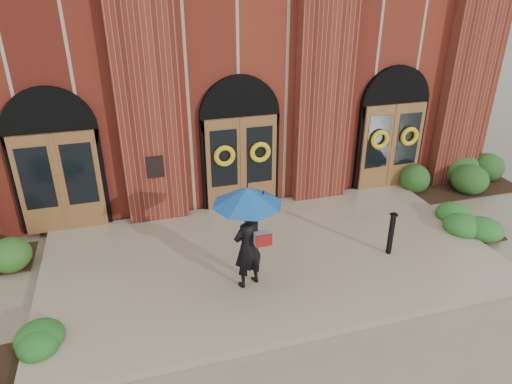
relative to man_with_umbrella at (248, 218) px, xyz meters
name	(u,v)px	position (x,y,z in m)	size (l,w,h in m)	color
ground	(273,263)	(0.79, 0.75, -1.69)	(90.00, 90.00, 0.00)	gray
landing	(271,257)	(0.79, 0.90, -1.61)	(10.00, 5.30, 0.15)	gray
church_building	(197,48)	(0.79, 9.53, 1.81)	(16.20, 12.53, 7.00)	maroon
man_with_umbrella	(248,218)	(0.00, 0.00, 0.00)	(1.78, 1.78, 2.20)	black
metal_post	(391,233)	(3.39, 0.18, -1.00)	(0.14, 0.14, 1.02)	black
hedge_wall_right	(464,176)	(7.62, 2.95, -1.29)	(3.14, 1.25, 0.80)	#234E1B
hedge_front_left	(11,360)	(-4.31, -0.95, -1.46)	(1.29, 1.11, 0.46)	#20591E
hedge_front_right	(464,222)	(5.89, 0.75, -1.44)	(1.40, 1.20, 0.49)	#256424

